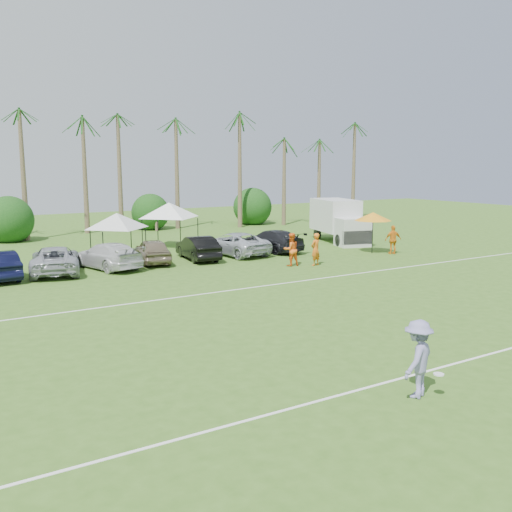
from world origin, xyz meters
TOP-DOWN VIEW (x-y plane):
  - ground at (0.00, 0.00)m, footprint 120.00×120.00m
  - field_lines at (0.00, 8.00)m, footprint 80.00×12.10m
  - palm_tree_4 at (-4.00, 38.00)m, footprint 2.40×2.40m
  - palm_tree_5 at (0.00, 38.00)m, footprint 2.40×2.40m
  - palm_tree_6 at (4.00, 38.00)m, footprint 2.40×2.40m
  - palm_tree_7 at (8.00, 38.00)m, footprint 2.40×2.40m
  - palm_tree_8 at (13.00, 38.00)m, footprint 2.40×2.40m
  - palm_tree_9 at (18.00, 38.00)m, footprint 2.40×2.40m
  - palm_tree_10 at (23.00, 38.00)m, footprint 2.40×2.40m
  - palm_tree_11 at (27.00, 38.00)m, footprint 2.40×2.40m
  - bush_tree_1 at (-6.00, 39.00)m, footprint 4.00×4.00m
  - bush_tree_2 at (6.00, 39.00)m, footprint 4.00×4.00m
  - bush_tree_3 at (16.00, 39.00)m, footprint 4.00×4.00m
  - sideline_player_a at (7.30, 17.17)m, footprint 0.78×0.61m
  - sideline_player_b at (6.03, 17.79)m, footprint 1.01×0.83m
  - sideline_player_c at (14.16, 17.88)m, footprint 1.18×0.82m
  - box_truck at (14.91, 24.15)m, footprint 3.79×6.47m
  - canopy_tent_left at (-1.58, 25.47)m, footprint 4.06×4.06m
  - canopy_tent_right at (3.07, 28.29)m, footprint 4.51×4.51m
  - market_umbrella at (13.27, 18.85)m, footprint 2.41×2.41m
  - frisbee_player at (-2.02, 0.94)m, footprint 1.46×1.17m
  - parked_car_2 at (-5.97, 22.61)m, footprint 3.58×5.65m
  - parked_car_3 at (-3.16, 22.53)m, footprint 3.20×5.35m
  - parked_car_4 at (-0.36, 22.90)m, footprint 2.53×4.52m
  - parked_car_5 at (2.45, 22.57)m, footprint 2.05×4.56m
  - parked_car_6 at (5.26, 22.97)m, footprint 3.07×5.49m
  - parked_car_7 at (8.06, 22.92)m, footprint 2.70×5.23m

SIDE VIEW (x-z plane):
  - ground at x=0.00m, z-range 0.00..0.00m
  - field_lines at x=0.00m, z-range 0.00..0.01m
  - parked_car_2 at x=-5.97m, z-range 0.00..1.45m
  - parked_car_3 at x=-3.16m, z-range 0.00..1.45m
  - parked_car_4 at x=-0.36m, z-range 0.00..1.45m
  - parked_car_5 at x=2.45m, z-range 0.00..1.45m
  - parked_car_6 at x=5.26m, z-range 0.00..1.45m
  - parked_car_7 at x=8.06m, z-range 0.00..1.45m
  - sideline_player_c at x=14.16m, z-range 0.00..1.86m
  - sideline_player_a at x=7.30m, z-range 0.00..1.87m
  - sideline_player_b at x=6.03m, z-range 0.00..1.90m
  - frisbee_player at x=-2.02m, z-range 0.00..1.98m
  - box_truck at x=14.91m, z-range 0.11..3.25m
  - bush_tree_1 at x=-6.00m, z-range -0.20..3.80m
  - bush_tree_2 at x=6.00m, z-range -0.20..3.80m
  - bush_tree_3 at x=16.00m, z-range -0.20..3.80m
  - market_umbrella at x=13.27m, z-range 1.06..3.74m
  - canopy_tent_left at x=-1.58m, z-range 1.17..4.47m
  - canopy_tent_right at x=3.07m, z-range 1.30..4.96m
  - palm_tree_4 at x=-4.00m, z-range 3.03..11.93m
  - palm_tree_8 at x=13.00m, z-range 3.03..11.93m
  - palm_tree_5 at x=0.00m, z-range 3.40..13.30m
  - palm_tree_9 at x=18.00m, z-range 3.40..13.30m
  - palm_tree_6 at x=4.00m, z-range 3.76..14.66m
  - palm_tree_10 at x=23.00m, z-range 3.76..14.66m
  - palm_tree_7 at x=8.00m, z-range 4.11..16.01m
  - palm_tree_11 at x=27.00m, z-range 4.11..16.01m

